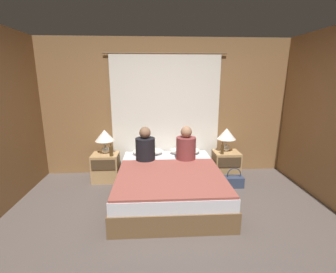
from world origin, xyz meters
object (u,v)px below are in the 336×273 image
Objects in this scene: nightstand_right at (226,165)px; handbag_on_floor at (234,181)px; lamp_left at (105,137)px; lamp_right at (227,135)px; person_left_in_bed at (145,147)px; beer_bottle_on_left_stand at (111,151)px; pillow_right at (185,151)px; pillow_left at (148,151)px; nightstand_left at (106,167)px; beer_bottle_on_right_stand at (222,149)px; person_right_in_bed at (186,147)px; bed at (169,184)px.

nightstand_right is 1.45× the size of handbag_on_floor.
lamp_left is 1.00× the size of lamp_right.
person_left_in_bed reaches higher than beer_bottle_on_left_stand.
pillow_left is at bearing 180.00° from pillow_right.
nightstand_left is at bearing 180.00° from nightstand_right.
person_left_in_bed reaches higher than lamp_right.
person_left_in_bed is 0.62m from beer_bottle_on_left_stand.
beer_bottle_on_right_stand is (-0.12, -0.12, 0.34)m from nightstand_right.
handbag_on_floor is at bearing -86.90° from nightstand_right.
lamp_right is at bearing -0.86° from pillow_left.
pillow_left is at bearing 171.11° from beer_bottle_on_right_stand.
lamp_right reaches higher than nightstand_right.
person_left_in_bed is at bearing -167.12° from lamp_right.
beer_bottle_on_right_stand is at bearing 115.99° from handbag_on_floor.
person_right_in_bed is at bearing -0.00° from person_left_in_bed.
nightstand_right is 0.55m from lamp_right.
bed is at bearing -31.32° from beer_bottle_on_left_stand.
nightstand_right is 1.46m from pillow_left.
handbag_on_floor is at bearing -9.79° from person_right_in_bed.
nightstand_left is at bearing 176.75° from beer_bottle_on_right_stand.
pillow_left is (0.75, 0.09, 0.26)m from nightstand_left.
nightstand_right is at bearing 3.27° from beer_bottle_on_left_stand.
beer_bottle_on_right_stand is at bearing 30.95° from bed.
bed is 3.39× the size of person_right_in_bed.
person_left_in_bed is 1.35m from beer_bottle_on_right_stand.
beer_bottle_on_left_stand is at bearing -41.44° from nightstand_left.
bed is 0.91m from pillow_left.
person_left_in_bed is at bearing 180.00° from person_right_in_bed.
person_left_in_bed is (-1.46, -0.27, 0.43)m from nightstand_right.
pillow_right is at bearing 0.00° from pillow_left.
person_right_in_bed is at bearing 170.21° from handbag_on_floor.
beer_bottle_on_left_stand is at bearing -171.01° from pillow_right.
pillow_right is 0.40m from person_right_in_bed.
bed is 0.73m from person_left_in_bed.
pillow_left is at bearing 18.48° from beer_bottle_on_left_stand.
nightstand_left is 2.15× the size of beer_bottle_on_right_stand.
lamp_right is at bearing 12.88° from person_left_in_bed.
beer_bottle_on_right_stand is at bearing 12.70° from person_right_in_bed.
person_left_in_bed is 0.99× the size of person_right_in_bed.
nightstand_right is 2.15× the size of beer_bottle_on_right_stand.
nightstand_right is 0.89× the size of pillow_right.
lamp_left is at bearing -179.14° from pillow_right.
lamp_right is 0.84m from handbag_on_floor.
bed is 0.91m from pillow_right.
pillow_right is (1.43, 0.09, 0.26)m from nightstand_left.
person_right_in_bed is at bearing -13.41° from lamp_left.
beer_bottle_on_left_stand is at bearing -176.73° from nightstand_right.
nightstand_right is 2.25m from lamp_left.
nightstand_left is at bearing -90.00° from lamp_left.
pillow_left is 0.65m from beer_bottle_on_left_stand.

